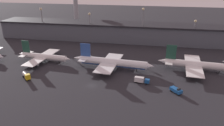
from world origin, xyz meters
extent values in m
plane|color=#26262B|center=(0.00, 0.00, 0.00)|extent=(600.00, 600.00, 0.00)
cube|color=#4C515B|center=(0.00, 80.19, 6.60)|extent=(195.25, 19.31, 13.20)
cube|color=black|center=(0.00, 80.19, 13.80)|extent=(195.25, 21.31, 1.20)
cone|color=silver|center=(-63.01, 19.84, 3.31)|extent=(4.46, 3.67, 3.31)
cylinder|color=white|center=(-37.25, 25.29, 3.34)|extent=(29.20, 6.03, 3.51)
cylinder|color=#ADB2B7|center=(-37.25, 25.29, 2.72)|extent=(27.71, 5.38, 2.98)
cone|color=white|center=(-21.76, 23.93, 3.34)|extent=(4.49, 3.69, 3.34)
cone|color=white|center=(-52.92, 26.66, 3.60)|extent=(5.51, 3.43, 2.98)
cube|color=#1E4738|center=(-49.39, 26.35, 8.88)|extent=(4.93, 0.83, 7.57)
cube|color=white|center=(-49.97, 26.40, 3.86)|extent=(4.48, 11.52, 0.24)
cube|color=white|center=(-38.70, 25.42, 2.90)|extent=(10.43, 31.83, 0.36)
cylinder|color=gray|center=(-37.07, 34.06, 1.68)|extent=(4.02, 2.26, 1.93)
cylinder|color=gray|center=(-38.60, 16.62, 1.68)|extent=(4.02, 2.26, 1.93)
cylinder|color=black|center=(-27.14, 24.40, 0.79)|extent=(0.50, 0.50, 1.58)
cylinder|color=black|center=(-38.57, 26.81, 0.79)|extent=(0.50, 0.50, 1.58)
cylinder|color=black|center=(-38.82, 24.02, 0.79)|extent=(0.50, 0.50, 1.58)
cylinder|color=white|center=(6.54, 22.05, 4.06)|extent=(39.42, 7.68, 4.27)
cylinder|color=#2D519E|center=(6.54, 22.05, 3.31)|extent=(37.41, 6.87, 3.63)
cone|color=white|center=(27.34, 20.22, 4.06)|extent=(5.46, 4.49, 4.06)
cone|color=white|center=(-14.47, 23.89, 4.38)|extent=(6.70, 4.18, 3.63)
cube|color=#2D519E|center=(-9.85, 23.49, 10.01)|extent=(6.00, 0.92, 7.64)
cube|color=white|center=(-10.63, 23.55, 4.70)|extent=(5.22, 11.40, 0.24)
cube|color=white|center=(4.59, 22.22, 3.53)|extent=(12.05, 31.44, 0.36)
cylinder|color=gray|center=(6.51, 30.69, 2.10)|extent=(4.89, 2.75, 2.35)
cylinder|color=gray|center=(5.01, 13.54, 2.10)|extent=(4.89, 2.75, 2.35)
cylinder|color=black|center=(20.21, 20.85, 0.96)|extent=(0.50, 0.50, 1.92)
cylinder|color=black|center=(4.74, 23.92, 0.96)|extent=(0.50, 0.50, 1.92)
cylinder|color=black|center=(4.44, 20.51, 0.96)|extent=(0.50, 0.50, 1.92)
cylinder|color=white|center=(53.23, 27.67, 3.78)|extent=(34.64, 6.98, 3.98)
cylinder|color=#ADB2B7|center=(53.23, 27.67, 3.09)|extent=(32.88, 6.23, 3.39)
cone|color=white|center=(34.69, 29.30, 4.08)|extent=(6.25, 3.90, 3.39)
cube|color=#1E4738|center=(38.82, 28.94, 9.88)|extent=(5.59, 0.89, 8.21)
cube|color=white|center=(38.14, 29.00, 4.38)|extent=(5.02, 12.30, 0.24)
cube|color=white|center=(51.51, 27.82, 3.29)|extent=(11.65, 33.98, 0.36)
cylinder|color=gray|center=(53.36, 37.03, 1.94)|extent=(4.56, 2.57, 2.19)
cylinder|color=gray|center=(51.73, 18.43, 1.94)|extent=(4.56, 2.57, 2.19)
cylinder|color=black|center=(65.23, 26.62, 0.90)|extent=(0.50, 0.50, 1.79)
cylinder|color=black|center=(51.65, 29.41, 0.90)|extent=(0.50, 0.50, 1.79)
cylinder|color=black|center=(51.37, 26.24, 0.90)|extent=(0.50, 0.50, 1.79)
cube|color=gold|center=(-33.54, -0.50, 2.07)|extent=(3.15, 3.17, 2.70)
cylinder|color=#B7B7BC|center=(-36.50, 2.21, 1.76)|extent=(4.93, 4.76, 2.09)
cylinder|color=black|center=(-33.18, 0.35, 0.45)|extent=(1.06, 1.04, 0.90)
cylinder|color=black|center=(-34.36, -0.93, 0.45)|extent=(1.06, 1.04, 0.90)
cylinder|color=black|center=(-36.81, 3.67, 0.45)|extent=(1.06, 1.04, 0.90)
cylinder|color=black|center=(-37.99, 2.38, 0.45)|extent=(1.06, 1.04, 0.90)
cube|color=#195199|center=(26.60, 6.52, 1.63)|extent=(2.48, 2.35, 1.83)
cube|color=silver|center=(22.65, 7.06, 1.94)|extent=(4.82, 2.67, 2.44)
cylinder|color=black|center=(26.49, 7.32, 0.45)|extent=(0.96, 0.64, 0.90)
cylinder|color=black|center=(26.28, 5.78, 0.45)|extent=(0.96, 0.64, 0.90)
cylinder|color=black|center=(21.81, 7.96, 0.45)|extent=(0.96, 0.64, 0.90)
cylinder|color=black|center=(21.60, 6.42, 0.45)|extent=(0.96, 0.64, 0.90)
cube|color=#195199|center=(39.90, 0.07, 1.43)|extent=(5.77, 6.05, 1.43)
cube|color=black|center=(40.87, -1.03, 2.55)|extent=(1.79, 1.70, 0.80)
cylinder|color=black|center=(41.85, -0.70, 0.45)|extent=(1.07, 1.09, 0.90)
cylinder|color=black|center=(40.44, -1.96, 0.45)|extent=(1.07, 1.09, 0.90)
cylinder|color=black|center=(39.37, 2.10, 0.45)|extent=(1.07, 1.09, 0.90)
cylinder|color=black|center=(37.95, 0.84, 0.45)|extent=(1.07, 1.09, 0.90)
cylinder|color=slate|center=(-61.69, 74.08, 12.07)|extent=(0.70, 0.70, 24.13)
sphere|color=beige|center=(-61.69, 74.08, 24.73)|extent=(1.80, 1.80, 1.80)
cylinder|color=slate|center=(-21.36, 74.08, 10.70)|extent=(0.70, 0.70, 21.40)
sphere|color=beige|center=(-21.36, 74.08, 22.00)|extent=(1.80, 1.80, 1.80)
cylinder|color=slate|center=(20.03, 74.08, 13.12)|extent=(0.70, 0.70, 26.24)
sphere|color=beige|center=(20.03, 74.08, 26.84)|extent=(1.80, 1.80, 1.80)
cylinder|color=slate|center=(57.89, 74.08, 9.33)|extent=(0.70, 0.70, 18.65)
sphere|color=beige|center=(57.89, 74.08, 19.25)|extent=(1.80, 1.80, 1.80)
cylinder|color=#99999E|center=(-51.75, 129.25, 15.87)|extent=(4.40, 4.40, 31.75)
camera|label=1|loc=(26.91, -91.45, 50.42)|focal=35.00mm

